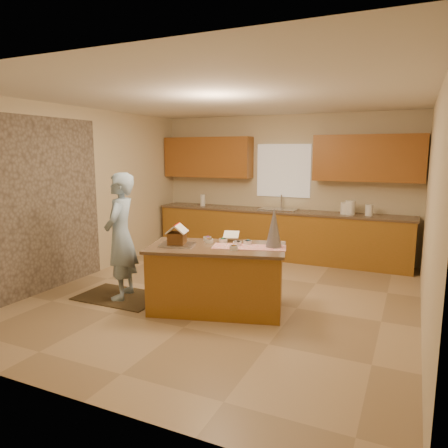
% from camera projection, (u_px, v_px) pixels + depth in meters
% --- Properties ---
extents(floor, '(5.50, 5.50, 0.00)m').
position_uv_depth(floor, '(225.00, 297.00, 5.84)').
color(floor, tan).
rests_on(floor, ground).
extents(ceiling, '(5.50, 5.50, 0.00)m').
position_uv_depth(ceiling, '(225.00, 97.00, 5.39)').
color(ceiling, silver).
rests_on(ceiling, floor).
extents(wall_back, '(5.50, 5.50, 0.00)m').
position_uv_depth(wall_back, '(284.00, 186.00, 8.08)').
color(wall_back, beige).
rests_on(wall_back, floor).
extents(wall_front, '(5.50, 5.50, 0.00)m').
position_uv_depth(wall_front, '(73.00, 240.00, 3.15)').
color(wall_front, beige).
rests_on(wall_front, floor).
extents(wall_left, '(5.50, 5.50, 0.00)m').
position_uv_depth(wall_left, '(82.00, 194.00, 6.64)').
color(wall_left, beige).
rests_on(wall_left, floor).
extents(wall_right, '(5.50, 5.50, 0.00)m').
position_uv_depth(wall_right, '(431.00, 212.00, 4.59)').
color(wall_right, beige).
rests_on(wall_right, floor).
extents(stone_accent, '(0.00, 2.50, 2.50)m').
position_uv_depth(stone_accent, '(43.00, 206.00, 5.94)').
color(stone_accent, gray).
rests_on(stone_accent, wall_left).
extents(window_curtain, '(1.05, 0.03, 1.00)m').
position_uv_depth(window_curtain, '(283.00, 171.00, 8.00)').
color(window_curtain, white).
rests_on(window_curtain, wall_back).
extents(back_counter_base, '(4.80, 0.60, 0.88)m').
position_uv_depth(back_counter_base, '(278.00, 235.00, 7.96)').
color(back_counter_base, brown).
rests_on(back_counter_base, floor).
extents(back_counter_top, '(4.85, 0.63, 0.04)m').
position_uv_depth(back_counter_top, '(278.00, 211.00, 7.89)').
color(back_counter_top, brown).
rests_on(back_counter_top, back_counter_base).
extents(upper_cabinet_left, '(1.85, 0.35, 0.80)m').
position_uv_depth(upper_cabinet_left, '(208.00, 157.00, 8.46)').
color(upper_cabinet_left, '#9E4F22').
rests_on(upper_cabinet_left, wall_back).
extents(upper_cabinet_right, '(1.85, 0.35, 0.80)m').
position_uv_depth(upper_cabinet_right, '(368.00, 158.00, 7.19)').
color(upper_cabinet_right, '#9E4F22').
rests_on(upper_cabinet_right, wall_back).
extents(sink, '(0.70, 0.45, 0.12)m').
position_uv_depth(sink, '(278.00, 212.00, 7.89)').
color(sink, silver).
rests_on(sink, back_counter_top).
extents(faucet, '(0.03, 0.03, 0.28)m').
position_uv_depth(faucet, '(281.00, 202.00, 8.02)').
color(faucet, silver).
rests_on(faucet, back_counter_top).
extents(island_base, '(1.80, 1.23, 0.80)m').
position_uv_depth(island_base, '(217.00, 279.00, 5.32)').
color(island_base, brown).
rests_on(island_base, floor).
extents(island_top, '(1.89, 1.32, 0.04)m').
position_uv_depth(island_top, '(217.00, 247.00, 5.25)').
color(island_top, brown).
rests_on(island_top, island_base).
extents(table_runner, '(0.96, 0.56, 0.01)m').
position_uv_depth(table_runner, '(249.00, 247.00, 5.18)').
color(table_runner, '#A50B0F').
rests_on(table_runner, island_top).
extents(baking_tray, '(0.49, 0.41, 0.02)m').
position_uv_depth(baking_tray, '(177.00, 245.00, 5.28)').
color(baking_tray, silver).
rests_on(baking_tray, island_top).
extents(cookbook, '(0.23, 0.20, 0.09)m').
position_uv_depth(cookbook, '(231.00, 235.00, 5.55)').
color(cookbook, white).
rests_on(cookbook, island_top).
extents(tinsel_tree, '(0.25, 0.25, 0.50)m').
position_uv_depth(tinsel_tree, '(274.00, 227.00, 5.14)').
color(tinsel_tree, '#B6B5C2').
rests_on(tinsel_tree, island_top).
extents(rug, '(1.17, 0.76, 0.01)m').
position_uv_depth(rug, '(120.00, 297.00, 5.84)').
color(rug, black).
rests_on(rug, floor).
extents(boy, '(0.58, 0.72, 1.72)m').
position_uv_depth(boy, '(121.00, 236.00, 5.67)').
color(boy, '#93B3D1').
rests_on(boy, rug).
extents(canister_a, '(0.15, 0.15, 0.21)m').
position_uv_depth(canister_a, '(345.00, 208.00, 7.36)').
color(canister_a, white).
rests_on(canister_a, back_counter_top).
extents(canister_b, '(0.17, 0.17, 0.25)m').
position_uv_depth(canister_b, '(350.00, 208.00, 7.32)').
color(canister_b, white).
rests_on(canister_b, back_counter_top).
extents(canister_c, '(0.13, 0.13, 0.19)m').
position_uv_depth(canister_c, '(369.00, 210.00, 7.20)').
color(canister_c, white).
rests_on(canister_c, back_counter_top).
extents(paper_towel, '(0.10, 0.10, 0.23)m').
position_uv_depth(paper_towel, '(203.00, 200.00, 8.53)').
color(paper_towel, white).
rests_on(paper_towel, back_counter_top).
extents(gingerbread_house, '(0.31, 0.31, 0.26)m').
position_uv_depth(gingerbread_house, '(177.00, 236.00, 5.26)').
color(gingerbread_house, brown).
rests_on(gingerbread_house, baking_tray).
extents(candy_bowls, '(0.69, 0.46, 0.05)m').
position_uv_depth(candy_bowls, '(226.00, 242.00, 5.35)').
color(candy_bowls, teal).
rests_on(candy_bowls, island_top).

